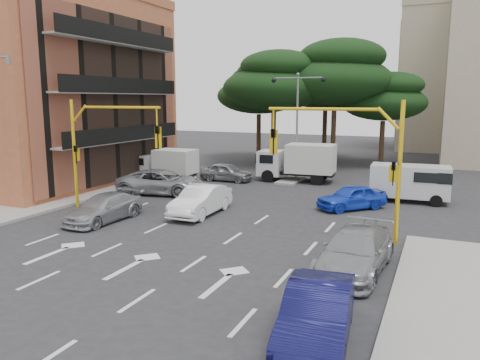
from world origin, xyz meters
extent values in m
plane|color=#28282B|center=(0.00, 0.00, 0.00)|extent=(120.00, 120.00, 0.00)
cube|color=gray|center=(0.00, 16.00, 0.07)|extent=(1.40, 6.00, 0.15)
cube|color=#9F5A32|center=(-18.00, 8.00, 6.50)|extent=(15.00, 16.00, 13.00)
cube|color=black|center=(-10.44, 8.00, 6.00)|extent=(0.12, 14.72, 11.20)
cube|color=black|center=(9.94, 32.00, 8.50)|extent=(0.12, 11.04, 16.20)
cube|color=tan|center=(13.00, 44.00, 8.00)|extent=(16.00, 12.00, 16.00)
cube|color=black|center=(4.94, 44.00, 7.50)|extent=(0.12, 11.04, 14.20)
cylinder|color=#382616|center=(-4.00, 22.00, 2.48)|extent=(0.44, 0.44, 4.95)
ellipsoid|color=black|center=(-4.00, 22.00, 6.93)|extent=(9.15, 9.15, 3.87)
ellipsoid|color=black|center=(-3.40, 21.60, 8.80)|extent=(6.86, 6.86, 2.86)
ellipsoid|color=black|center=(-4.50, 22.30, 8.25)|extent=(6.07, 6.07, 2.64)
cylinder|color=#382616|center=(1.00, 24.00, 2.70)|extent=(0.44, 0.44, 5.40)
ellipsoid|color=black|center=(1.00, 24.00, 7.56)|extent=(9.98, 9.98, 4.22)
ellipsoid|color=black|center=(1.60, 23.60, 9.60)|extent=(7.49, 7.49, 3.12)
ellipsoid|color=black|center=(0.50, 24.30, 9.00)|extent=(6.62, 6.62, 2.88)
cylinder|color=#382616|center=(-7.00, 26.00, 2.25)|extent=(0.44, 0.44, 4.50)
ellipsoid|color=black|center=(-7.00, 26.00, 6.30)|extent=(8.32, 8.32, 3.52)
ellipsoid|color=black|center=(-6.40, 25.60, 8.00)|extent=(6.24, 6.24, 2.60)
ellipsoid|color=black|center=(-7.50, 26.30, 7.50)|extent=(5.52, 5.52, 2.40)
cylinder|color=#382616|center=(5.00, 26.00, 2.02)|extent=(0.44, 0.44, 4.05)
ellipsoid|color=black|center=(5.00, 26.00, 5.67)|extent=(7.49, 7.49, 3.17)
ellipsoid|color=black|center=(5.60, 25.60, 7.20)|extent=(5.62, 5.62, 2.34)
ellipsoid|color=black|center=(4.50, 26.30, 6.75)|extent=(4.97, 4.97, 2.16)
cylinder|color=#382616|center=(-1.00, 29.00, 2.48)|extent=(0.44, 0.44, 4.95)
ellipsoid|color=black|center=(-1.00, 29.00, 6.93)|extent=(9.15, 9.15, 3.87)
ellipsoid|color=black|center=(-0.40, 28.60, 8.80)|extent=(6.86, 6.86, 2.86)
ellipsoid|color=black|center=(-1.50, 29.30, 8.25)|extent=(6.07, 6.07, 2.64)
cylinder|color=yellow|center=(8.60, 2.00, 3.00)|extent=(0.18, 0.18, 6.00)
cylinder|color=yellow|center=(8.05, 2.00, 5.25)|extent=(0.95, 0.14, 0.95)
cylinder|color=yellow|center=(5.30, 2.00, 5.60)|extent=(4.80, 0.14, 0.14)
cylinder|color=yellow|center=(3.10, 2.00, 5.15)|extent=(0.08, 0.08, 0.90)
imported|color=black|center=(3.10, 2.00, 4.10)|extent=(0.20, 0.24, 1.20)
cube|color=yellow|center=(3.10, 2.08, 4.10)|extent=(0.36, 0.06, 1.10)
imported|color=black|center=(8.38, 1.85, 3.00)|extent=(0.16, 0.20, 1.00)
cube|color=yellow|center=(8.38, 1.95, 3.00)|extent=(0.35, 0.08, 0.70)
cylinder|color=yellow|center=(-8.60, 2.00, 3.00)|extent=(0.18, 0.18, 6.00)
cylinder|color=yellow|center=(-8.05, 2.00, 5.25)|extent=(0.95, 0.14, 0.95)
cylinder|color=yellow|center=(-5.30, 2.00, 5.60)|extent=(4.80, 0.14, 0.14)
cylinder|color=yellow|center=(-3.10, 2.00, 5.15)|extent=(0.08, 0.08, 0.90)
imported|color=black|center=(-3.10, 2.00, 4.10)|extent=(0.20, 0.24, 1.20)
cube|color=yellow|center=(-3.10, 2.08, 4.10)|extent=(0.36, 0.06, 1.10)
imported|color=black|center=(-8.38, 1.85, 3.00)|extent=(0.16, 0.20, 1.00)
cube|color=yellow|center=(-8.38, 1.95, 3.00)|extent=(0.35, 0.08, 0.70)
cylinder|color=slate|center=(-9.60, -1.00, 7.90)|extent=(0.20, 0.20, 0.45)
cylinder|color=slate|center=(0.00, 16.00, 3.90)|extent=(0.16, 0.16, 7.50)
cylinder|color=slate|center=(-0.90, 16.00, 7.55)|extent=(1.80, 0.10, 0.10)
sphere|color=black|center=(-1.90, 16.00, 7.40)|extent=(0.36, 0.36, 0.36)
cylinder|color=slate|center=(0.90, 16.00, 7.55)|extent=(1.80, 0.10, 0.10)
sphere|color=black|center=(1.90, 16.00, 7.40)|extent=(0.36, 0.36, 0.36)
sphere|color=slate|center=(0.00, 16.00, 7.80)|extent=(0.24, 0.24, 0.24)
imported|color=white|center=(-1.33, 3.21, 0.76)|extent=(1.67, 4.64, 1.52)
imported|color=blue|center=(5.73, 7.64, 0.67)|extent=(3.88, 3.95, 1.35)
imported|color=#A3A6AB|center=(-5.14, 0.11, 0.67)|extent=(2.07, 4.67, 1.33)
imported|color=#9A9CA1|center=(-6.22, 7.00, 0.78)|extent=(6.02, 3.61, 1.57)
imported|color=gray|center=(-4.45, 13.00, 0.67)|extent=(3.91, 1.57, 1.33)
imported|color=#0C0C3D|center=(7.60, -7.20, 0.75)|extent=(2.11, 4.69, 1.49)
imported|color=#919498|center=(7.60, -1.86, 0.74)|extent=(2.40, 5.24, 1.49)
camera|label=1|loc=(10.21, -17.96, 6.04)|focal=35.00mm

